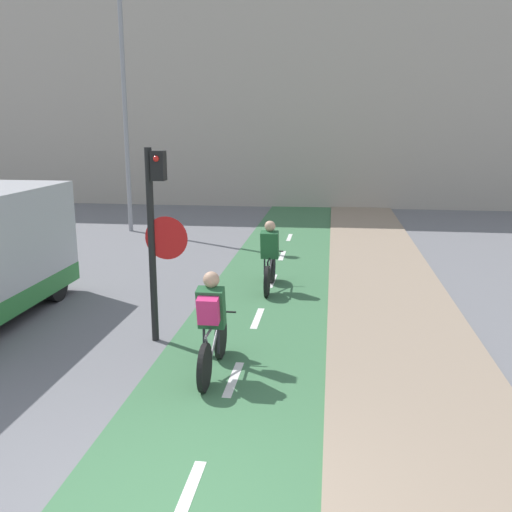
{
  "coord_description": "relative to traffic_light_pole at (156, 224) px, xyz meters",
  "views": [
    {
      "loc": [
        1.24,
        -4.0,
        3.36
      ],
      "look_at": [
        0.0,
        5.3,
        1.2
      ],
      "focal_mm": 40.0,
      "sensor_mm": 36.0,
      "label": 1
    }
  ],
  "objects": [
    {
      "name": "traffic_light_pole",
      "position": [
        0.0,
        0.0,
        0.0
      ],
      "size": [
        0.67,
        0.25,
        3.04
      ],
      "color": "black",
      "rests_on": "ground_plane"
    },
    {
      "name": "cyclist_near",
      "position": [
        1.09,
        -1.16,
        -1.18
      ],
      "size": [
        0.46,
        1.72,
        1.47
      ],
      "color": "black",
      "rests_on": "ground_plane"
    },
    {
      "name": "building_row_background",
      "position": [
        1.4,
        17.88,
        4.03
      ],
      "size": [
        60.0,
        5.2,
        11.81
      ],
      "color": "#B2A899",
      "rests_on": "ground_plane"
    },
    {
      "name": "street_lamp_far",
      "position": [
        -3.8,
        9.24,
        2.89
      ],
      "size": [
        0.36,
        0.36,
        7.98
      ],
      "color": "gray",
      "rests_on": "ground_plane"
    },
    {
      "name": "cyclist_far",
      "position": [
        1.42,
        3.06,
        -1.22
      ],
      "size": [
        0.46,
        1.68,
        1.46
      ],
      "color": "black",
      "rests_on": "ground_plane"
    }
  ]
}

